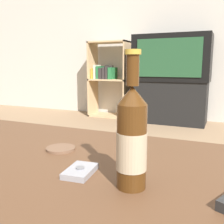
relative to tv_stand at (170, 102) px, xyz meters
The scene contains 8 objects.
back_wall 1.11m from the tv_stand, 49.76° to the left, with size 8.00×0.05×2.60m.
coffee_table 2.76m from the tv_stand, 85.11° to the right, with size 1.21×0.84×0.45m.
tv_stand is the anchor object (origin of this frame).
television 0.53m from the tv_stand, 90.00° to the right, with size 0.89×0.44×0.55m.
bookshelf 0.92m from the tv_stand, behind, with size 0.54×0.30×1.02m.
beer_bottle 2.79m from the tv_stand, 80.60° to the right, with size 0.06×0.06×0.29m.
cell_phone 2.74m from the tv_stand, 83.31° to the right, with size 0.07×0.10×0.02m.
coaster 2.60m from the tv_stand, 86.19° to the right, with size 0.09×0.09×0.01m.
Camera 1 is at (0.39, -0.48, 0.71)m, focal length 42.00 mm.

